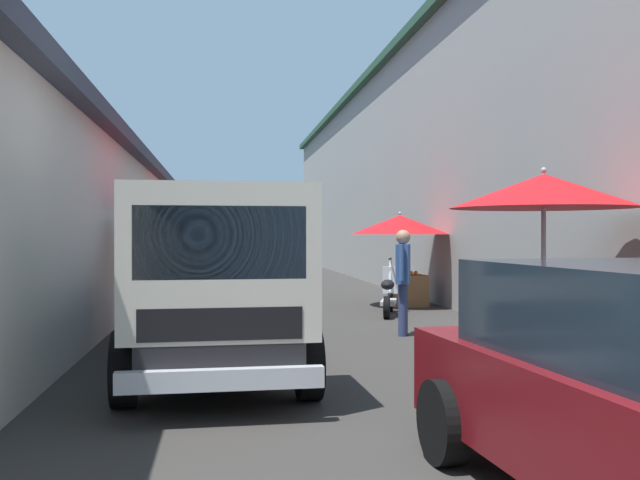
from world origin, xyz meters
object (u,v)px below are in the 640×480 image
fruit_stall_far_right (231,229)px  vendor_in_shade (209,264)px  fruit_stall_mid_lane (198,220)px  fruit_stall_far_left (539,221)px  fruit_stall_near_right (401,236)px  parked_scooter (389,293)px  delivery_truck (216,290)px  vendor_by_crates (403,274)px

fruit_stall_far_right → vendor_in_shade: (-3.90, 0.54, -0.80)m
fruit_stall_mid_lane → fruit_stall_far_left: size_ratio=1.04×
fruit_stall_near_right → parked_scooter: bearing=157.3°
fruit_stall_far_right → delivery_truck: 12.03m
fruit_stall_far_left → vendor_in_shade: fruit_stall_far_left is taller
delivery_truck → parked_scooter: delivery_truck is taller
fruit_stall_near_right → parked_scooter: 2.08m
fruit_stall_mid_lane → fruit_stall_far_left: bearing=-134.0°
vendor_by_crates → parked_scooter: size_ratio=1.03×
fruit_stall_far_left → parked_scooter: bearing=3.4°
delivery_truck → vendor_in_shade: bearing=1.6°
fruit_stall_near_right → vendor_by_crates: 4.60m
fruit_stall_near_right → fruit_stall_mid_lane: bearing=129.8°
delivery_truck → vendor_in_shade: 8.11m
fruit_stall_near_right → delivery_truck: bearing=152.9°
fruit_stall_far_right → vendor_in_shade: size_ratio=1.53×
fruit_stall_far_right → delivery_truck: (-12.01, 0.31, -0.74)m
fruit_stall_far_right → fruit_stall_mid_lane: size_ratio=1.03×
fruit_stall_near_right → vendor_in_shade: 4.33m
parked_scooter → delivery_truck: bearing=151.8°
fruit_stall_near_right → vendor_by_crates: (-4.42, 1.12, -0.59)m
vendor_in_shade → fruit_stall_mid_lane: bearing=178.4°
fruit_stall_near_right → vendor_in_shade: fruit_stall_near_right is taller
fruit_stall_mid_lane → parked_scooter: (2.05, -3.71, -1.41)m
vendor_by_crates → fruit_stall_mid_lane: bearing=76.9°
fruit_stall_far_right → fruit_stall_far_left: fruit_stall_far_left is taller
vendor_in_shade → parked_scooter: vendor_in_shade is taller
fruit_stall_far_right → parked_scooter: size_ratio=1.57×
fruit_stall_far_left → fruit_stall_far_right: bearing=16.4°
fruit_stall_far_left → delivery_truck: 3.83m
fruit_stall_far_left → delivery_truck: bearing=95.1°
vendor_in_shade → parked_scooter: bearing=-116.3°
delivery_truck → fruit_stall_far_left: bearing=-84.9°
fruit_stall_mid_lane → vendor_in_shade: fruit_stall_mid_lane is taller
vendor_in_shade → parked_scooter: 4.06m
fruit_stall_far_right → vendor_by_crates: size_ratio=1.52×
fruit_stall_mid_lane → delivery_truck: (-4.27, -0.33, -0.82)m
delivery_truck → vendor_by_crates: bearing=-39.9°
fruit_stall_far_right → vendor_in_shade: bearing=172.1°
delivery_truck → vendor_in_shade: delivery_truck is taller
parked_scooter → vendor_by_crates: bearing=171.0°
fruit_stall_far_left → delivery_truck: size_ratio=0.48×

